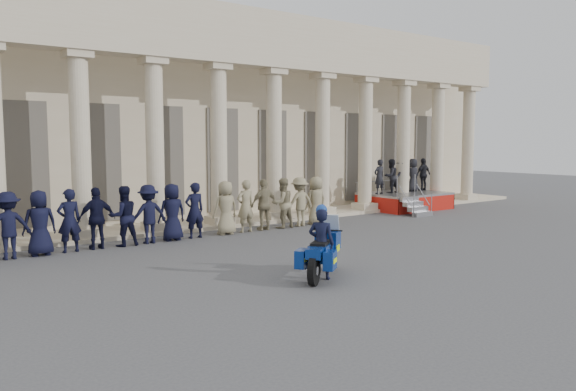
# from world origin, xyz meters

# --- Properties ---
(ground) EXTENTS (90.00, 90.00, 0.00)m
(ground) POSITION_xyz_m (0.00, 0.00, 0.00)
(ground) COLOR #414144
(ground) RESTS_ON ground
(building) EXTENTS (40.00, 12.50, 9.00)m
(building) POSITION_xyz_m (-0.00, 14.74, 4.52)
(building) COLOR #C0AF90
(building) RESTS_ON ground
(officer_rank) EXTENTS (17.30, 0.74, 1.94)m
(officer_rank) POSITION_xyz_m (-3.50, 6.43, 0.97)
(officer_rank) COLOR black
(officer_rank) RESTS_ON ground
(reviewing_stand) EXTENTS (4.11, 3.93, 2.48)m
(reviewing_stand) POSITION_xyz_m (11.66, 7.83, 1.33)
(reviewing_stand) COLOR gray
(reviewing_stand) RESTS_ON ground
(motorcycle) EXTENTS (1.97, 1.65, 1.49)m
(motorcycle) POSITION_xyz_m (-0.62, -0.55, 0.65)
(motorcycle) COLOR black
(motorcycle) RESTS_ON ground
(rider) EXTENTS (0.72, 0.76, 1.84)m
(rider) POSITION_xyz_m (-0.72, -0.63, 0.91)
(rider) COLOR black
(rider) RESTS_ON ground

